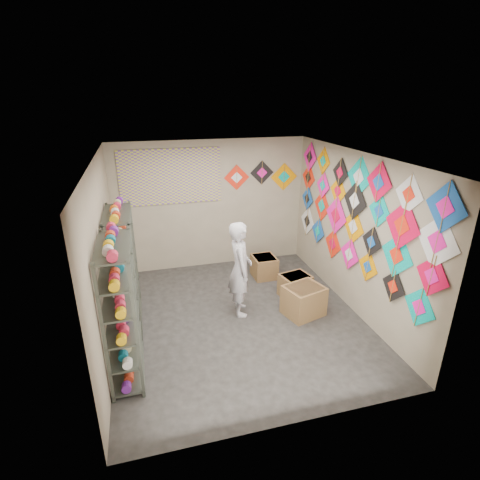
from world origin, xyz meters
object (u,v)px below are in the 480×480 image
object	(u,v)px
shelf_rack_front	(122,311)
shopkeeper	(240,269)
carton_c	(264,267)
shelf_rack_back	(124,268)
carton_a	(304,301)
carton_b	(295,286)

from	to	relation	value
shelf_rack_front	shopkeeper	xyz separation A→B (m)	(1.86, 1.05, -0.13)
shelf_rack_front	carton_c	size ratio (longest dim) A/B	3.78
shelf_rack_back	carton_a	bearing A→B (deg)	-11.81
shelf_rack_back	carton_a	distance (m)	3.02
carton_c	shelf_rack_front	bearing A→B (deg)	-141.51
carton_b	carton_c	distance (m)	0.96
shelf_rack_front	carton_b	size ratio (longest dim) A/B	3.65
shelf_rack_front	carton_c	bearing A→B (deg)	39.54
shelf_rack_back	shelf_rack_front	bearing A→B (deg)	-90.00
carton_b	carton_c	xyz separation A→B (m)	(-0.30, 0.91, 0.01)
shopkeeper	carton_c	xyz separation A→B (m)	(0.82, 1.16, -0.60)
shelf_rack_front	shopkeeper	world-z (taller)	shelf_rack_front
shopkeeper	carton_b	xyz separation A→B (m)	(1.13, 0.25, -0.61)
carton_a	carton_b	size ratio (longest dim) A/B	1.19
shopkeeper	carton_b	bearing A→B (deg)	-71.11
carton_a	carton_b	world-z (taller)	carton_a
carton_a	carton_b	bearing A→B (deg)	63.97
shelf_rack_back	carton_b	distance (m)	3.07
carton_a	carton_c	distance (m)	1.53
shelf_rack_front	carton_b	xyz separation A→B (m)	(2.98, 1.30, -0.74)
shelf_rack_back	carton_b	world-z (taller)	shelf_rack_back
shelf_rack_front	shopkeeper	bearing A→B (deg)	29.53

